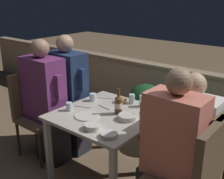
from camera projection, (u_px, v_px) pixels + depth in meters
The scene contains 26 objects.
ground_plane at pixel (108, 176), 2.88m from camera, with size 16.00×16.00×0.00m, color #7A6047.
parapet_wall at pixel (180, 97), 3.90m from camera, with size 9.00×0.18×0.81m.
dining_table at pixel (107, 122), 2.68m from camera, with size 0.90×0.92×0.70m.
planter_hedge at pixel (163, 112), 3.50m from camera, with size 0.98×0.47×0.68m.
chair_left_near at pixel (35, 106), 3.15m from camera, with size 0.47×0.46×0.96m.
person_purple_stripe at pixel (46, 102), 3.00m from camera, with size 0.51×0.26×1.35m.
chair_left_far at pixel (58, 100), 3.35m from camera, with size 0.47×0.46×0.96m.
person_navy_jumper at pixel (69, 95), 3.19m from camera, with size 0.50×0.26×1.36m.
chair_right_near at pixel (195, 171), 2.01m from camera, with size 0.47×0.46×0.96m.
person_coral_top at pixel (169, 151), 2.11m from camera, with size 0.50×0.26×1.30m.
chair_right_far at pixel (209, 152), 2.25m from camera, with size 0.47×0.46×0.96m.
person_white_polo at pixel (185, 141), 2.37m from camera, with size 0.52×0.26×1.20m.
beer_bottle at pixel (118, 104), 2.61m from camera, with size 0.07×0.07×0.25m.
plate_0 at pixel (87, 116), 2.59m from camera, with size 0.23×0.23×0.01m.
plate_1 at pixel (151, 113), 2.64m from camera, with size 0.20×0.20×0.01m.
bowl_0 at pixel (109, 134), 2.22m from camera, with size 0.14×0.14×0.03m.
bowl_1 at pixel (121, 100), 2.91m from camera, with size 0.11×0.11×0.04m.
bowl_2 at pixel (127, 117), 2.51m from camera, with size 0.17×0.17×0.05m.
bowl_3 at pixel (92, 126), 2.34m from camera, with size 0.14×0.14×0.05m.
glass_cup_0 at pixel (143, 101), 2.80m from camera, with size 0.07×0.07×0.12m.
glass_cup_1 at pixel (93, 97), 2.95m from camera, with size 0.07×0.07×0.08m.
glass_cup_2 at pixel (132, 99), 2.87m from camera, with size 0.06×0.06×0.10m.
glass_cup_3 at pixel (69, 106), 2.71m from camera, with size 0.06×0.06×0.08m.
fork_0 at pixel (105, 107), 2.79m from camera, with size 0.17×0.05×0.01m.
fork_1 at pixel (106, 98), 3.03m from camera, with size 0.16×0.09×0.01m.
fork_2 at pixel (83, 106), 2.80m from camera, with size 0.17×0.08×0.01m.
Camera 1 is at (1.57, -1.86, 1.78)m, focal length 45.00 mm.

